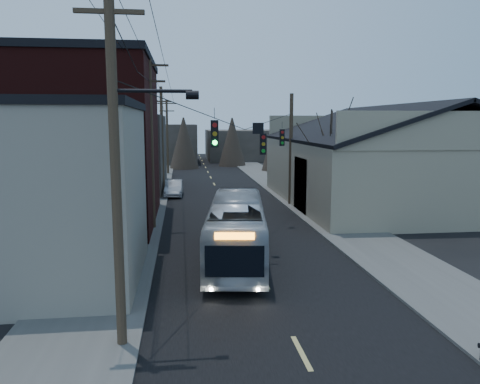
# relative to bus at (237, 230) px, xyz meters

# --- Properties ---
(road_surface) EXTENTS (9.00, 110.00, 0.02)m
(road_surface) POSITION_rel_bus_xyz_m (0.77, 18.92, -1.44)
(road_surface) COLOR black
(road_surface) RESTS_ON ground
(sidewalk_left) EXTENTS (4.00, 110.00, 0.12)m
(sidewalk_left) POSITION_rel_bus_xyz_m (-5.73, 18.92, -1.39)
(sidewalk_left) COLOR #474744
(sidewalk_left) RESTS_ON ground
(sidewalk_right) EXTENTS (4.00, 110.00, 0.12)m
(sidewalk_right) POSITION_rel_bus_xyz_m (7.27, 18.92, -1.39)
(sidewalk_right) COLOR #474744
(sidewalk_right) RESTS_ON ground
(building_clapboard) EXTENTS (8.00, 8.00, 7.00)m
(building_clapboard) POSITION_rel_bus_xyz_m (-8.23, -2.08, 2.05)
(building_clapboard) COLOR gray
(building_clapboard) RESTS_ON ground
(building_brick) EXTENTS (10.00, 12.00, 10.00)m
(building_brick) POSITION_rel_bus_xyz_m (-9.23, 8.92, 3.55)
(building_brick) COLOR black
(building_brick) RESTS_ON ground
(building_left_far) EXTENTS (9.00, 14.00, 7.00)m
(building_left_far) POSITION_rel_bus_xyz_m (-8.73, 24.92, 2.05)
(building_left_far) COLOR #332E29
(building_left_far) RESTS_ON ground
(warehouse) EXTENTS (16.16, 20.60, 7.73)m
(warehouse) POSITION_rel_bus_xyz_m (13.77, 13.92, 1.24)
(warehouse) COLOR gray
(warehouse) RESTS_ON ground
(building_far_left) EXTENTS (10.00, 12.00, 6.00)m
(building_far_left) POSITION_rel_bus_xyz_m (-5.23, 53.92, 1.55)
(building_far_left) COLOR #332E29
(building_far_left) RESTS_ON ground
(building_far_right) EXTENTS (12.00, 14.00, 5.00)m
(building_far_right) POSITION_rel_bus_xyz_m (7.77, 58.92, 1.05)
(building_far_right) COLOR #332E29
(building_far_right) RESTS_ON ground
(bare_tree) EXTENTS (0.40, 0.40, 7.20)m
(bare_tree) POSITION_rel_bus_xyz_m (7.27, 8.92, 2.15)
(bare_tree) COLOR black
(bare_tree) RESTS_ON ground
(utility_lines) EXTENTS (11.24, 45.28, 10.50)m
(utility_lines) POSITION_rel_bus_xyz_m (-2.35, 13.06, 3.50)
(utility_lines) COLOR #382B1E
(utility_lines) RESTS_ON ground
(bus) EXTENTS (3.76, 10.65, 2.90)m
(bus) POSITION_rel_bus_xyz_m (0.00, 0.00, 0.00)
(bus) COLOR #A4A9B0
(bus) RESTS_ON ground
(parked_car) EXTENTS (1.56, 4.20, 1.37)m
(parked_car) POSITION_rel_bus_xyz_m (-3.24, 19.63, -0.77)
(parked_car) COLOR #A6A8AE
(parked_car) RESTS_ON ground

